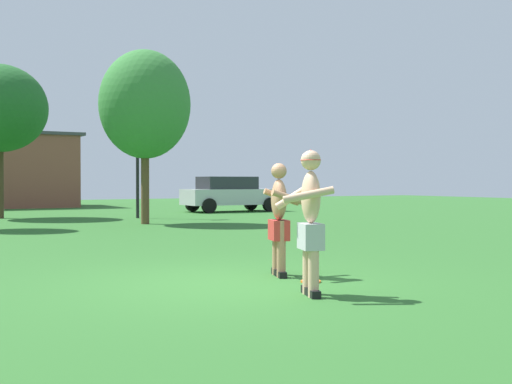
{
  "coord_description": "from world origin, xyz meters",
  "views": [
    {
      "loc": [
        -3.99,
        -7.74,
        1.38
      ],
      "look_at": [
        0.7,
        0.47,
        1.22
      ],
      "focal_mm": 45.41,
      "sensor_mm": 36.0,
      "label": 1
    }
  ],
  "objects_px": {
    "car_silver_mid_lot": "(230,193)",
    "tree_right_field": "(145,105)",
    "player_with_cap": "(310,215)",
    "frisbee": "(311,281)",
    "lamp_post": "(137,137)",
    "player_in_red": "(279,217)"
  },
  "relations": [
    {
      "from": "player_with_cap",
      "to": "player_in_red",
      "type": "xyz_separation_m",
      "value": [
        0.52,
        1.55,
        -0.11
      ]
    },
    {
      "from": "player_with_cap",
      "to": "lamp_post",
      "type": "distance_m",
      "value": 17.2
    },
    {
      "from": "player_with_cap",
      "to": "tree_right_field",
      "type": "relative_size",
      "value": 0.32
    },
    {
      "from": "car_silver_mid_lot",
      "to": "lamp_post",
      "type": "bearing_deg",
      "value": -151.78
    },
    {
      "from": "player_in_red",
      "to": "frisbee",
      "type": "height_order",
      "value": "player_in_red"
    },
    {
      "from": "frisbee",
      "to": "lamp_post",
      "type": "relative_size",
      "value": 0.06
    },
    {
      "from": "frisbee",
      "to": "tree_right_field",
      "type": "relative_size",
      "value": 0.05
    },
    {
      "from": "car_silver_mid_lot",
      "to": "tree_right_field",
      "type": "height_order",
      "value": "tree_right_field"
    },
    {
      "from": "player_in_red",
      "to": "car_silver_mid_lot",
      "type": "height_order",
      "value": "player_in_red"
    },
    {
      "from": "lamp_post",
      "to": "player_with_cap",
      "type": "bearing_deg",
      "value": -102.46
    },
    {
      "from": "player_in_red",
      "to": "lamp_post",
      "type": "height_order",
      "value": "lamp_post"
    },
    {
      "from": "car_silver_mid_lot",
      "to": "tree_right_field",
      "type": "bearing_deg",
      "value": -135.56
    },
    {
      "from": "car_silver_mid_lot",
      "to": "lamp_post",
      "type": "xyz_separation_m",
      "value": [
        -5.37,
        -2.88,
        2.19
      ]
    },
    {
      "from": "player_in_red",
      "to": "car_silver_mid_lot",
      "type": "distance_m",
      "value": 19.92
    },
    {
      "from": "frisbee",
      "to": "car_silver_mid_lot",
      "type": "distance_m",
      "value": 20.55
    },
    {
      "from": "player_in_red",
      "to": "tree_right_field",
      "type": "bearing_deg",
      "value": 79.17
    },
    {
      "from": "frisbee",
      "to": "tree_right_field",
      "type": "height_order",
      "value": "tree_right_field"
    },
    {
      "from": "lamp_post",
      "to": "player_in_red",
      "type": "bearing_deg",
      "value": -101.8
    },
    {
      "from": "player_in_red",
      "to": "car_silver_mid_lot",
      "type": "bearing_deg",
      "value": 64.66
    },
    {
      "from": "player_with_cap",
      "to": "lamp_post",
      "type": "height_order",
      "value": "lamp_post"
    },
    {
      "from": "player_with_cap",
      "to": "player_in_red",
      "type": "distance_m",
      "value": 1.64
    },
    {
      "from": "player_with_cap",
      "to": "frisbee",
      "type": "distance_m",
      "value": 1.41
    }
  ]
}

